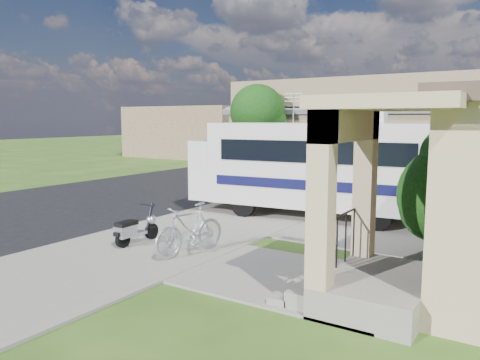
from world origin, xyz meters
The scene contains 18 objects.
ground centered at (0.00, 0.00, 0.00)m, with size 120.00×120.00×0.00m, color #234713.
street_slab centered at (-7.50, 10.00, 0.01)m, with size 9.00×80.00×0.02m, color black.
sidewalk_slab centered at (-1.00, 10.00, 0.03)m, with size 4.00×80.00×0.06m, color slate.
driveway_slab centered at (1.50, 4.50, 0.03)m, with size 7.00×6.00×0.05m, color slate.
walk_slab centered at (3.00, -1.00, 0.03)m, with size 4.00×3.00×0.05m, color slate.
warehouse centered at (0.00, 13.97, 1.99)m, with size 12.50×8.40×5.04m.
distant_bldg_far centered at (-17.00, 22.00, 2.00)m, with size 10.00×8.00×4.00m, color brown.
distant_bldg_near centered at (-15.00, 34.00, 1.60)m, with size 8.00×7.00×3.20m, color brown.
street_tree_a centered at (-3.70, 9.05, 3.25)m, with size 2.44×2.40×4.58m.
street_tree_b centered at (-3.70, 19.05, 3.39)m, with size 2.44×2.40×4.73m.
street_tree_c centered at (-3.70, 28.05, 3.10)m, with size 2.44×2.40×4.42m.
motorhome centered at (0.89, 4.52, 1.65)m, with size 7.72×3.18×3.85m.
shrub centered at (5.27, 2.08, 1.51)m, with size 2.40×2.29×2.95m.
scooter centered at (-1.32, -0.93, 0.42)m, with size 0.49×1.39×0.92m.
bicycle centered at (0.35, -0.86, 0.57)m, with size 0.53×1.88×1.13m, color #B5B5BD.
pickup_truck centered at (-5.72, 13.01, 0.77)m, with size 2.56×5.55×1.54m, color silver.
van centered at (-6.56, 19.70, 0.80)m, with size 2.25×5.53×1.60m, color silver.
garden_hose centered at (3.66, -0.34, 0.08)m, with size 0.37×0.37×0.16m, color #176013.
Camera 1 is at (6.81, -8.79, 3.07)m, focal length 35.00 mm.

